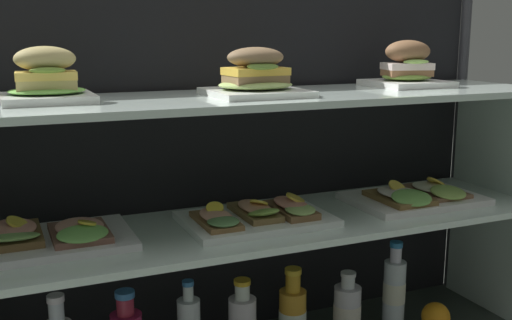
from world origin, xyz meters
The scene contains 15 objects.
case_frame centered at (0.00, 0.13, 0.52)m, with size 1.55×0.41×0.95m.
riser_lower_tier centered at (0.00, 0.00, 0.21)m, with size 1.49×0.35×0.34m.
shelf_lower_glass centered at (0.00, 0.00, 0.39)m, with size 1.50×0.36×0.02m, color silver.
riser_upper_tier centered at (0.00, 0.00, 0.54)m, with size 1.49×0.35×0.28m.
shelf_upper_glass centered at (0.00, 0.00, 0.69)m, with size 1.50×0.36×0.02m, color silver.
plated_roll_sandwich_far_left centered at (-0.44, 0.04, 0.74)m, with size 0.18×0.18×0.11m.
plated_roll_sandwich_near_right_corner centered at (-0.01, -0.02, 0.74)m, with size 0.21×0.21×0.11m.
plated_roll_sandwich_mid_right centered at (0.45, 0.05, 0.75)m, with size 0.19×0.19×0.12m.
open_sandwich_tray_far_right centered at (-0.47, 0.03, 0.42)m, with size 0.34×0.23×0.06m.
open_sandwich_tray_near_left_corner centered at (0.00, -0.01, 0.42)m, with size 0.34×0.23×0.06m.
open_sandwich_tray_center centered at (0.45, -0.01, 0.42)m, with size 0.34×0.23×0.06m.
juice_bottle_tucked_behind centered at (0.13, 0.05, 0.12)m, with size 0.07×0.07×0.21m.
juice_bottle_front_right_end centered at (0.27, 0.02, 0.12)m, with size 0.07×0.07×0.18m.
juice_bottle_back_center centered at (0.42, 0.02, 0.15)m, with size 0.06×0.06×0.25m.
orange_fruit_beside_bottles centered at (0.52, -0.04, 0.08)m, with size 0.08×0.08×0.08m, color orange.
Camera 1 is at (-0.56, -1.27, 0.84)m, focal length 43.36 mm.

